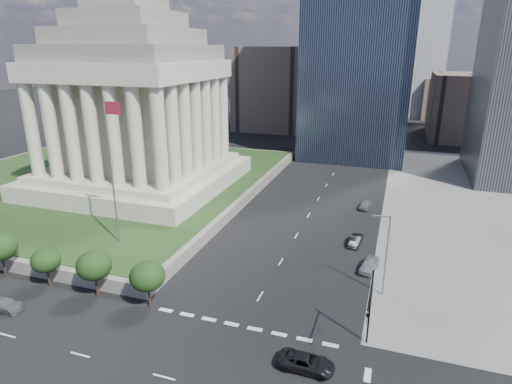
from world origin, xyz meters
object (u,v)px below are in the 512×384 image
at_px(war_memorial, 132,83).
at_px(suv_grey, 3,304).
at_px(flagpole, 112,164).
at_px(parked_sedan_mid, 356,241).
at_px(pickup_truck, 306,362).
at_px(parked_sedan_near, 369,265).
at_px(traffic_signal_ne, 369,307).
at_px(parked_sedan_far, 366,204).
at_px(street_lamp_north, 385,251).

distance_m(war_memorial, suv_grey, 45.43).
xyz_separation_m(flagpole, suv_grey, (-4.25, -15.65, -12.44)).
height_order(war_memorial, flagpole, war_memorial).
distance_m(flagpole, suv_grey, 20.44).
distance_m(flagpole, parked_sedan_mid, 35.91).
bearing_deg(parked_sedan_mid, pickup_truck, -86.33).
bearing_deg(parked_sedan_near, traffic_signal_ne, -76.59).
bearing_deg(traffic_signal_ne, war_memorial, 143.58).
xyz_separation_m(pickup_truck, suv_grey, (-33.73, -1.65, -0.04)).
height_order(pickup_truck, parked_sedan_near, parked_sedan_near).
bearing_deg(suv_grey, parked_sedan_near, -62.93).
relative_size(suv_grey, parked_sedan_far, 1.06).
relative_size(flagpole, parked_sedan_mid, 4.79).
height_order(traffic_signal_ne, parked_sedan_mid, traffic_signal_ne).
bearing_deg(flagpole, parked_sedan_mid, 23.81).
relative_size(street_lamp_north, suv_grey, 2.16).
bearing_deg(parked_sedan_mid, suv_grey, -133.71).
relative_size(suv_grey, parked_sedan_near, 1.00).
distance_m(pickup_truck, parked_sedan_near, 20.80).
height_order(war_memorial, street_lamp_north, war_memorial).
xyz_separation_m(traffic_signal_ne, suv_grey, (-38.58, -5.34, -4.58)).
bearing_deg(parked_sedan_near, parked_sedan_far, 106.15).
bearing_deg(war_memorial, parked_sedan_mid, -13.59).
xyz_separation_m(war_memorial, traffic_signal_ne, (46.50, -34.30, -16.15)).
xyz_separation_m(war_memorial, parked_sedan_mid, (43.00, -10.40, -20.71)).
relative_size(war_memorial, pickup_truck, 7.58).
relative_size(pickup_truck, parked_sedan_mid, 1.23).
xyz_separation_m(parked_sedan_near, parked_sedan_far, (-2.50, 23.18, -0.05)).
relative_size(flagpole, parked_sedan_near, 4.32).
distance_m(traffic_signal_ne, parked_sedan_near, 17.36).
height_order(parked_sedan_near, parked_sedan_far, parked_sedan_near).
distance_m(flagpole, pickup_truck, 34.91).
distance_m(traffic_signal_ne, parked_sedan_far, 40.33).
height_order(suv_grey, parked_sedan_far, parked_sedan_far).
height_order(flagpole, pickup_truck, flagpole).
relative_size(war_memorial, parked_sedan_far, 8.98).
bearing_deg(traffic_signal_ne, suv_grey, -172.12).
distance_m(pickup_truck, parked_sedan_mid, 27.64).
bearing_deg(flagpole, parked_sedan_near, 10.94).
xyz_separation_m(flagpole, parked_sedan_near, (33.33, 6.44, -12.32)).
bearing_deg(pickup_truck, parked_sedan_near, -9.69).
bearing_deg(war_memorial, street_lamp_north, -25.92).
height_order(pickup_truck, suv_grey, pickup_truck).
bearing_deg(flagpole, suv_grey, -105.20).
height_order(suv_grey, parked_sedan_mid, parked_sedan_mid).
xyz_separation_m(flagpole, street_lamp_north, (35.16, 1.00, -7.45)).
xyz_separation_m(suv_grey, parked_sedan_far, (35.08, 45.27, 0.07)).
bearing_deg(suv_grey, parked_sedan_mid, -53.56).
distance_m(flagpole, traffic_signal_ne, 36.69).
bearing_deg(war_memorial, parked_sedan_near, -21.10).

